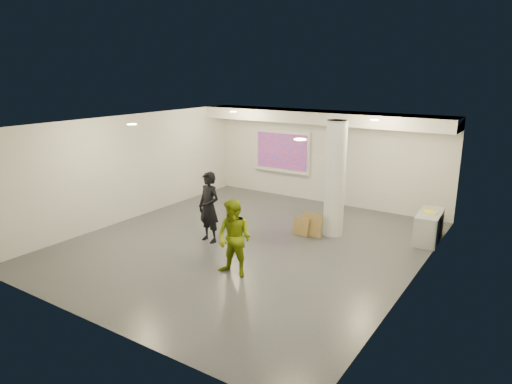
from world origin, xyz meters
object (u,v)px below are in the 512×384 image
Objects in this scene: woman at (209,207)px; credenza at (429,227)px; column at (335,179)px; man at (234,239)px; projection_screen at (282,152)px.

credenza is at bearing 41.97° from woman.
woman is (-2.41, -2.16, -0.61)m from column.
man reaches higher than credenza.
projection_screen is (-3.10, 2.65, 0.03)m from column.
man is at bearing -101.56° from column.
column reaches higher than projection_screen.
man is (-2.92, -4.31, 0.44)m from credenza.
woman reaches higher than man.
column is 3.29m from woman.
projection_screen is 5.73m from credenza.
woman is at bearing -138.14° from column.
column is 1.82× the size of man.
column is 2.64m from credenza.
woman is at bearing -150.69° from credenza.
column reaches higher than credenza.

